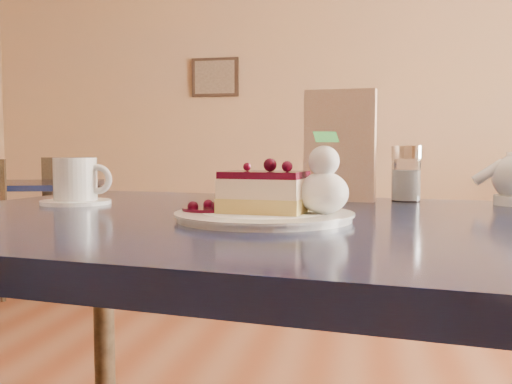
% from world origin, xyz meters
% --- Properties ---
extents(main_table, '(1.43, 1.06, 0.82)m').
position_xyz_m(main_table, '(-0.10, 0.07, 0.74)').
color(main_table, black).
rests_on(main_table, ground).
extents(dessert_plate, '(0.28, 0.28, 0.01)m').
position_xyz_m(dessert_plate, '(-0.11, 0.01, 0.83)').
color(dessert_plate, white).
rests_on(dessert_plate, main_table).
extents(cheesecake_slice, '(0.14, 0.11, 0.07)m').
position_xyz_m(cheesecake_slice, '(-0.11, 0.01, 0.87)').
color(cheesecake_slice, '#E4C06E').
rests_on(cheesecake_slice, dessert_plate).
extents(whipped_cream, '(0.08, 0.08, 0.07)m').
position_xyz_m(whipped_cream, '(-0.02, 0.01, 0.87)').
color(whipped_cream, white).
rests_on(whipped_cream, dessert_plate).
extents(berry_sauce, '(0.09, 0.09, 0.01)m').
position_xyz_m(berry_sauce, '(-0.20, 0.02, 0.84)').
color(berry_sauce, black).
rests_on(berry_sauce, dessert_plate).
extents(coffee_set, '(0.15, 0.14, 0.10)m').
position_xyz_m(coffee_set, '(-0.54, 0.21, 0.87)').
color(coffee_set, white).
rests_on(coffee_set, main_table).
extents(menu_card, '(0.16, 0.05, 0.24)m').
position_xyz_m(menu_card, '(-0.01, 0.38, 0.95)').
color(menu_card, beige).
rests_on(menu_card, main_table).
extents(sugar_shaker, '(0.07, 0.07, 0.12)m').
position_xyz_m(sugar_shaker, '(0.14, 0.40, 0.89)').
color(sugar_shaker, white).
rests_on(sugar_shaker, main_table).
extents(napkin_stack, '(0.15, 0.15, 0.05)m').
position_xyz_m(napkin_stack, '(-0.18, 0.41, 0.85)').
color(napkin_stack, white).
rests_on(napkin_stack, main_table).
extents(bg_table_far_left, '(1.14, 1.73, 1.15)m').
position_xyz_m(bg_table_far_left, '(-2.26, 2.70, 0.07)').
color(bg_table_far_left, black).
rests_on(bg_table_far_left, ground).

